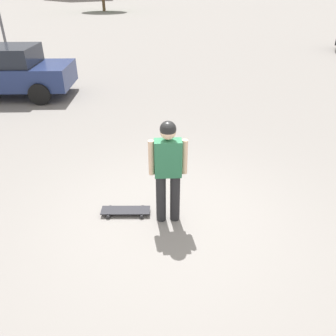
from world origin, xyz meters
TOP-DOWN VIEW (x-y plane):
  - ground_plane at (0.00, 0.00)m, footprint 220.00×220.00m
  - person at (0.00, 0.00)m, footprint 0.40×0.45m
  - skateboard at (0.56, 0.41)m, footprint 0.69×0.73m
  - car_parked_near at (8.18, -0.60)m, footprint 4.03×4.25m

SIDE VIEW (x-z plane):
  - ground_plane at x=0.00m, z-range 0.00..0.00m
  - skateboard at x=0.56m, z-range 0.02..0.10m
  - car_parked_near at x=8.18m, z-range 0.01..1.56m
  - person at x=0.00m, z-range 0.12..1.76m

